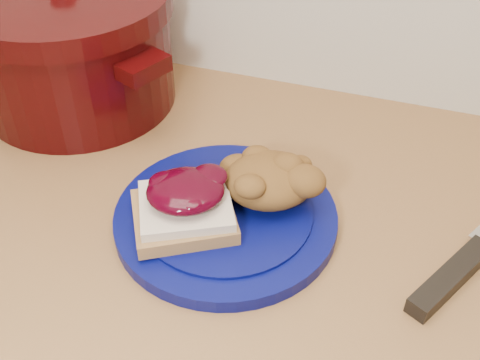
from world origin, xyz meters
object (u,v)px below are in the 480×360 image
(plate, at_px, (226,218))
(chef_knife, at_px, (474,254))
(pepper_grinder, at_px, (88,55))
(dutch_oven, at_px, (72,47))

(plate, relative_size, chef_knife, 0.81)
(plate, xyz_separation_m, chef_knife, (0.26, 0.03, 0.00))
(plate, xyz_separation_m, pepper_grinder, (-0.27, 0.20, 0.05))
(plate, distance_m, pepper_grinder, 0.34)
(pepper_grinder, bearing_deg, dutch_oven, -104.63)
(plate, relative_size, dutch_oven, 0.67)
(pepper_grinder, bearing_deg, chef_knife, -17.69)
(chef_knife, height_order, pepper_grinder, pepper_grinder)
(chef_knife, distance_m, pepper_grinder, 0.57)
(plate, height_order, pepper_grinder, pepper_grinder)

